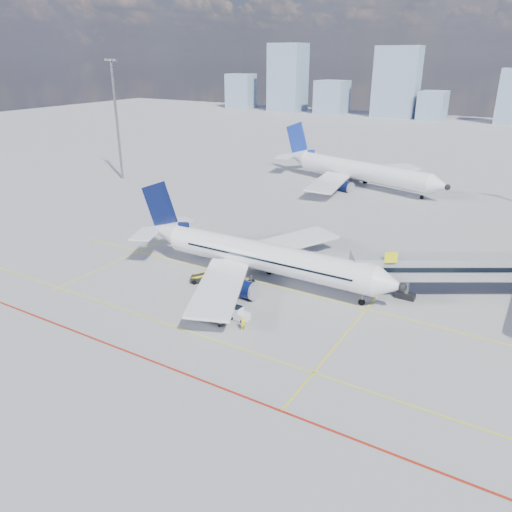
% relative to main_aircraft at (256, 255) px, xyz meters
% --- Properties ---
extents(ground, '(420.00, 420.00, 0.00)m').
position_rel_main_aircraft_xyz_m(ground, '(0.68, -8.55, -3.22)').
color(ground, gray).
rests_on(ground, ground).
extents(apron_markings, '(90.00, 35.12, 0.01)m').
position_rel_main_aircraft_xyz_m(apron_markings, '(0.10, -12.46, -3.22)').
color(apron_markings, yellow).
rests_on(apron_markings, ground).
extents(jet_bridge, '(23.55, 15.78, 6.30)m').
position_rel_main_aircraft_xyz_m(jet_bridge, '(24.19, 8.36, 0.52)').
color(jet_bridge, gray).
rests_on(jet_bridge, ground).
extents(floodlight_mast_nw, '(3.20, 0.61, 25.45)m').
position_rel_main_aircraft_xyz_m(floodlight_mast_nw, '(-54.32, 31.45, 10.36)').
color(floodlight_mast_nw, slate).
rests_on(floodlight_mast_nw, ground).
extents(distant_skyline, '(244.95, 14.92, 31.33)m').
position_rel_main_aircraft_xyz_m(distant_skyline, '(-1.25, 181.45, 8.98)').
color(distant_skyline, '#778BA4').
rests_on(distant_skyline, ground).
extents(main_aircraft, '(36.78, 32.06, 10.83)m').
position_rel_main_aircraft_xyz_m(main_aircraft, '(0.00, 0.00, 0.00)').
color(main_aircraft, silver).
rests_on(main_aircraft, ground).
extents(second_aircraft, '(41.20, 35.27, 12.25)m').
position_rel_main_aircraft_xyz_m(second_aircraft, '(-6.63, 52.96, -0.01)').
color(second_aircraft, silver).
rests_on(second_aircraft, ground).
extents(baggage_tug, '(2.17, 1.41, 1.45)m').
position_rel_main_aircraft_xyz_m(baggage_tug, '(3.81, -9.86, -2.53)').
color(baggage_tug, silver).
rests_on(baggage_tug, ground).
extents(cargo_dolly, '(3.94, 1.88, 2.12)m').
position_rel_main_aircraft_xyz_m(cargo_dolly, '(1.32, -11.51, -2.06)').
color(cargo_dolly, black).
rests_on(cargo_dolly, ground).
extents(belt_loader, '(5.96, 3.68, 2.46)m').
position_rel_main_aircraft_xyz_m(belt_loader, '(-4.36, -3.95, -2.59)').
color(belt_loader, black).
rests_on(belt_loader, ground).
extents(ramp_worker, '(0.60, 0.68, 1.57)m').
position_rel_main_aircraft_xyz_m(ramp_worker, '(5.38, -11.52, -2.44)').
color(ramp_worker, yellow).
rests_on(ramp_worker, ground).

